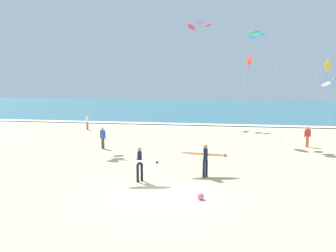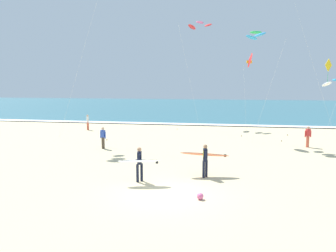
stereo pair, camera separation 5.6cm
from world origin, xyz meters
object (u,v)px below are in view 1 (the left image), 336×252
Objects in this scene: kite_arc_cobalt_high at (336,83)px; bystander_white_top at (87,122)px; surfer_trailing at (205,156)px; kite_arc_emerald_far at (255,35)px; bystander_blue_top at (103,138)px; kite_diamond_golden_mid at (328,68)px; kite_arc_rose_close at (199,25)px; surfer_lead at (139,162)px; bystander_red_top at (307,136)px; beach_ball at (201,196)px; kite_delta_scarlet_near at (249,60)px.

kite_arc_cobalt_high is 23.45m from bystander_white_top.
kite_arc_emerald_far is at bearing 73.48° from surfer_trailing.
bystander_blue_top is (5.19, -8.92, 0.00)m from bystander_white_top.
kite_arc_rose_close is at bearing 146.58° from kite_diamond_golden_mid.
surfer_lead is 1.31× the size of bystander_red_top.
beach_ball is (-9.93, -16.56, -4.67)m from kite_arc_cobalt_high.
surfer_trailing is (3.02, 1.65, 0.01)m from surfer_lead.
bystander_red_top is (4.37, -1.38, -5.75)m from kite_delta_scarlet_near.
bystander_white_top is (-13.05, 14.82, -0.24)m from surfer_trailing.
kite_delta_scarlet_near reaches higher than beach_ball.
surfer_lead is 0.80× the size of surfer_trailing.
beach_ball is (3.09, -1.81, -0.90)m from surfer_lead.
surfer_lead is 14.57m from kite_delta_scarlet_near.
kite_arc_cobalt_high is 3.24× the size of bystander_blue_top.
kite_arc_rose_close is (-2.17, 20.82, 10.12)m from surfer_trailing.
kite_arc_cobalt_high is at bearing 21.22° from kite_arc_emerald_far.
kite_diamond_golden_mid is at bearing -33.42° from kite_arc_rose_close.
kite_arc_emerald_far reaches higher than kite_delta_scarlet_near.
kite_arc_emerald_far is (6.11, 12.07, 7.45)m from surfer_lead.
kite_diamond_golden_mid reaches higher than surfer_trailing.
surfer_trailing is at bearing -127.47° from bystander_red_top.
beach_ball is at bearing -84.72° from kite_arc_rose_close.
surfer_trailing is at bearing -36.88° from bystander_blue_top.
kite_arc_rose_close is 41.25× the size of beach_ball.
kite_arc_rose_close reaches higher than surfer_lead.
surfer_trailing is 19.74m from bystander_white_top.
bystander_red_top and bystander_blue_top have the same top height.
kite_delta_scarlet_near is at bearing -15.12° from bystander_white_top.
kite_arc_cobalt_high is at bearing 22.00° from bystander_blue_top.
kite_arc_emerald_far is 14.11m from bystander_blue_top.
kite_arc_rose_close reaches higher than kite_diamond_golden_mid.
surfer_lead is 14.79m from bystander_red_top.
kite_arc_rose_close is at bearing 128.39° from bystander_red_top.
bystander_white_top is (-10.03, 16.46, -0.23)m from surfer_lead.
bystander_blue_top is at bearing -158.00° from kite_arc_cobalt_high.
kite_diamond_golden_mid reaches higher than bystander_red_top.
kite_arc_emerald_far is at bearing 162.66° from bystander_red_top.
bystander_red_top reaches higher than beach_ball.
kite_arc_cobalt_high is at bearing 48.58° from surfer_lead.
beach_ball is at bearing -88.86° from surfer_trailing.
kite_arc_cobalt_high reaches higher than beach_ball.
bystander_red_top is at bearing -119.41° from kite_diamond_golden_mid.
kite_diamond_golden_mid is at bearing 60.99° from beach_ball.
bystander_white_top is at bearing 164.78° from kite_arc_emerald_far.
surfer_trailing is at bearing -125.16° from kite_diamond_golden_mid.
surfer_trailing is 16.93m from kite_diamond_golden_mid.
kite_arc_emerald_far is 11.96m from kite_arc_rose_close.
kite_arc_rose_close is (-11.50, 7.59, 5.17)m from kite_diamond_golden_mid.
kite_diamond_golden_mid is 6.97m from bystander_red_top.
surfer_lead is 8.96m from bystander_blue_top.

